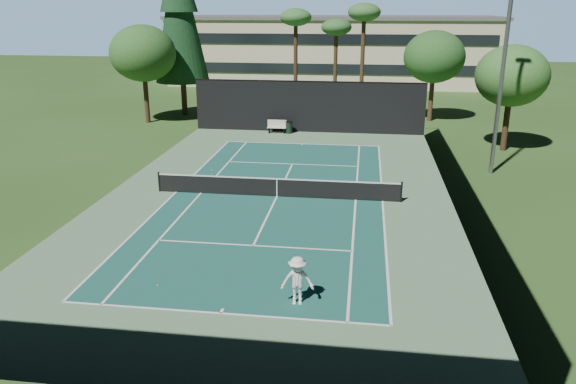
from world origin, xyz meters
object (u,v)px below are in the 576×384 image
(player, at_px, (297,281))
(park_bench, at_px, (277,126))
(trash_bin, at_px, (289,127))
(tennis_ball_c, at_px, (331,184))
(tennis_ball_b, at_px, (256,189))
(tennis_ball_a, at_px, (158,285))
(tennis_ball_d, at_px, (212,170))
(tennis_net, at_px, (277,187))

(player, height_order, park_bench, player)
(trash_bin, bearing_deg, player, -81.70)
(tennis_ball_c, bearing_deg, park_bench, 111.59)
(park_bench, xyz_separation_m, trash_bin, (0.97, -0.03, -0.07))
(park_bench, bearing_deg, tennis_ball_b, -85.64)
(tennis_ball_b, bearing_deg, tennis_ball_a, -97.12)
(tennis_ball_d, distance_m, park_bench, 11.21)
(player, bearing_deg, tennis_ball_c, 82.51)
(tennis_ball_d, bearing_deg, tennis_ball_b, -45.03)
(player, bearing_deg, trash_bin, 92.15)
(player, xyz_separation_m, tennis_ball_c, (0.31, 13.33, -0.83))
(tennis_net, relative_size, tennis_ball_b, 194.87)
(tennis_net, relative_size, tennis_ball_c, 217.76)
(player, relative_size, park_bench, 1.14)
(tennis_ball_b, height_order, tennis_ball_c, tennis_ball_b)
(player, height_order, tennis_ball_b, player)
(tennis_net, distance_m, tennis_ball_c, 3.69)
(player, distance_m, tennis_ball_c, 13.36)
(tennis_ball_c, bearing_deg, player, -91.34)
(tennis_ball_d, bearing_deg, tennis_ball_a, -82.29)
(tennis_ball_c, height_order, trash_bin, trash_bin)
(tennis_net, distance_m, trash_bin, 15.37)
(tennis_ball_b, height_order, park_bench, park_bench)
(player, distance_m, tennis_ball_b, 12.45)
(tennis_ball_a, xyz_separation_m, trash_bin, (1.28, 25.64, 0.45))
(tennis_net, distance_m, tennis_ball_b, 1.70)
(tennis_ball_b, bearing_deg, tennis_net, -36.73)
(tennis_net, bearing_deg, trash_bin, 95.32)
(tennis_ball_a, xyz_separation_m, park_bench, (0.31, 25.67, 0.52))
(park_bench, bearing_deg, tennis_ball_c, -68.41)
(tennis_ball_a, relative_size, tennis_ball_b, 0.91)
(tennis_net, height_order, player, player)
(tennis_ball_c, height_order, tennis_ball_d, tennis_ball_d)
(tennis_ball_b, height_order, tennis_ball_d, tennis_ball_d)
(player, bearing_deg, tennis_net, 96.26)
(tennis_ball_a, bearing_deg, player, -6.24)
(player, bearing_deg, park_bench, 94.20)
(player, distance_m, tennis_ball_a, 5.20)
(tennis_ball_a, relative_size, tennis_ball_c, 1.01)
(tennis_net, relative_size, tennis_ball_a, 215.17)
(tennis_ball_b, relative_size, park_bench, 0.04)
(tennis_net, xyz_separation_m, park_bench, (-2.39, 15.34, -0.01))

